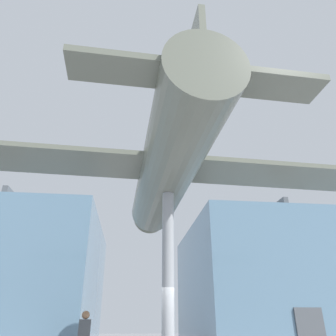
{
  "coord_description": "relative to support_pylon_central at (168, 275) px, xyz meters",
  "views": [
    {
      "loc": [
        -1.28,
        -11.26,
        1.49
      ],
      "look_at": [
        0.0,
        0.0,
        6.83
      ],
      "focal_mm": 35.0,
      "sensor_mm": 36.0,
      "label": 1
    }
  ],
  "objects": [
    {
      "name": "visitor_person",
      "position": [
        -2.74,
        1.66,
        -1.81
      ],
      "size": [
        0.41,
        0.28,
        1.85
      ],
      "rotation": [
        0.0,
        0.0,
        0.04
      ],
      "color": "#383842",
      "rests_on": "ground_plane"
    },
    {
      "name": "suspended_airplane",
      "position": [
        -0.01,
        0.21,
        3.95
      ],
      "size": [
        20.13,
        12.85,
        3.14
      ],
      "rotation": [
        0.0,
        0.0,
        0.04
      ],
      "color": "slate",
      "rests_on": "support_pylon_central"
    },
    {
      "name": "support_pylon_central",
      "position": [
        0.0,
        0.0,
        0.0
      ],
      "size": [
        0.41,
        0.41,
        5.78
      ],
      "color": "#999EA3",
      "rests_on": "ground_plane"
    },
    {
      "name": "glass_pavilion_right",
      "position": [
        9.81,
        17.67,
        1.71
      ],
      "size": [
        11.69,
        15.94,
        9.77
      ],
      "color": "#60849E",
      "rests_on": "ground_plane"
    },
    {
      "name": "glass_pavilion_left",
      "position": [
        -9.81,
        17.67,
        1.71
      ],
      "size": [
        11.69,
        15.94,
        9.77
      ],
      "color": "#60849E",
      "rests_on": "ground_plane"
    }
  ]
}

